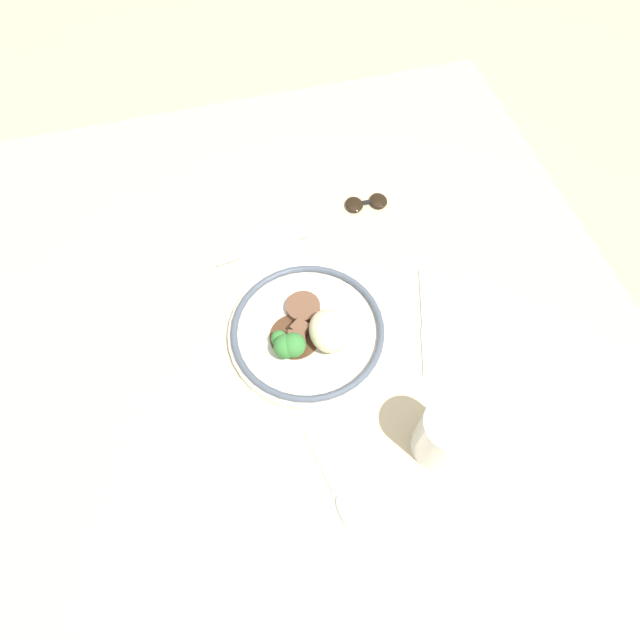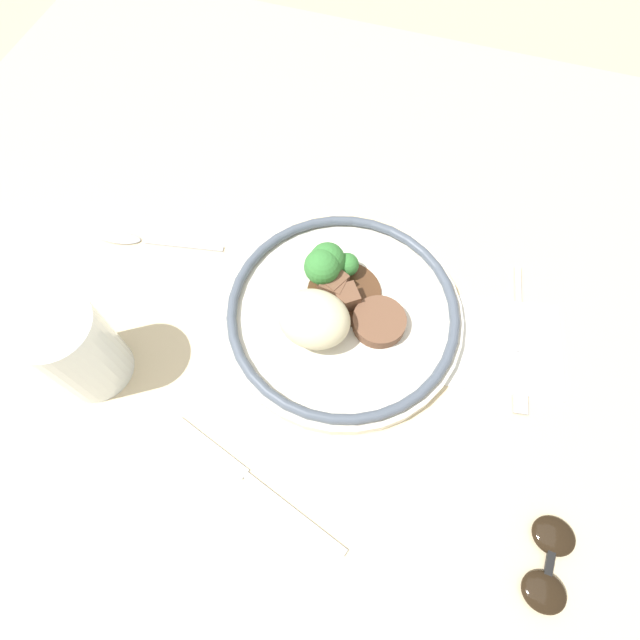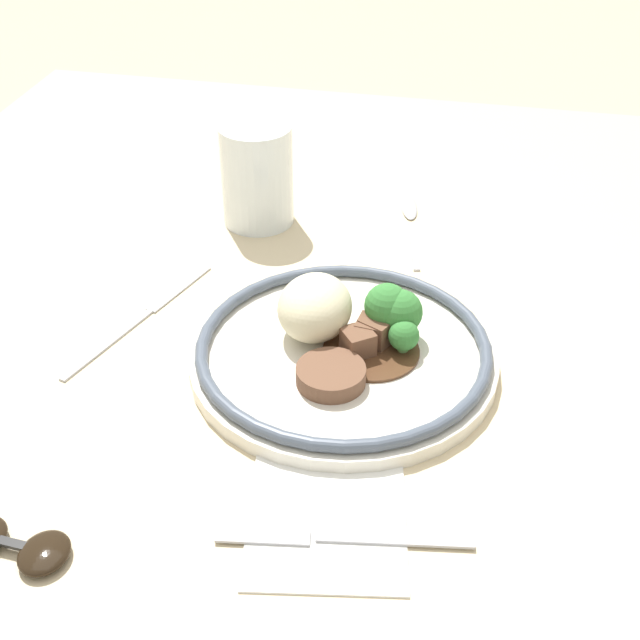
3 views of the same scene
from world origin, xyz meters
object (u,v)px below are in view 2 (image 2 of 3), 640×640
(plate, at_px, (339,310))
(fork, at_px, (520,350))
(sunglasses, at_px, (549,563))
(juice_glass, at_px, (78,350))
(spoon, at_px, (136,240))
(knife, at_px, (251,478))

(plate, relative_size, fork, 1.49)
(sunglasses, bearing_deg, juice_glass, -1.36)
(juice_glass, xyz_separation_m, fork, (-0.46, -0.17, -0.05))
(plate, bearing_deg, juice_glass, 31.34)
(juice_glass, relative_size, spoon, 0.72)
(sunglasses, bearing_deg, plate, -31.95)
(plate, height_order, spoon, plate)
(plate, relative_size, spoon, 1.73)
(spoon, height_order, sunglasses, sunglasses)
(plate, bearing_deg, spoon, -5.35)
(sunglasses, bearing_deg, spoon, -17.96)
(plate, distance_m, spoon, 0.29)
(juice_glass, distance_m, sunglasses, 0.52)
(plate, bearing_deg, sunglasses, 144.26)
(fork, relative_size, knife, 0.89)
(knife, bearing_deg, fork, -119.00)
(juice_glass, height_order, knife, juice_glass)
(knife, xyz_separation_m, spoon, (0.25, -0.24, 0.00))
(plate, distance_m, knife, 0.21)
(plate, height_order, fork, plate)
(plate, xyz_separation_m, knife, (0.03, 0.21, -0.02))
(juice_glass, xyz_separation_m, sunglasses, (-0.52, 0.05, -0.05))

